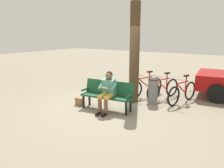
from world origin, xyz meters
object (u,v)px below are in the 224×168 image
at_px(tree_trunk, 134,54).
at_px(bicycle_silver, 163,89).
at_px(handbag, 80,101).
at_px(litter_bin, 153,91).
at_px(person_reading, 108,90).
at_px(bicycle_black, 182,93).
at_px(bicycle_green, 146,87).
at_px(bench, 108,93).

bearing_deg(tree_trunk, bicycle_silver, -129.27).
height_order(handbag, litter_bin, litter_bin).
xyz_separation_m(person_reading, bicycle_black, (-1.61, -2.03, -0.31)).
distance_m(litter_bin, bicycle_silver, 0.71).
height_order(tree_trunk, bicycle_green, tree_trunk).
height_order(litter_bin, bicycle_green, bicycle_green).
bearing_deg(bench, handbag, 4.69).
xyz_separation_m(bench, bicycle_black, (-1.72, -1.88, -0.15)).
relative_size(tree_trunk, bicycle_green, 2.05).
bearing_deg(bicycle_green, litter_bin, 62.90).
distance_m(person_reading, tree_trunk, 1.60).
xyz_separation_m(litter_bin, bicycle_black, (-0.79, -0.60, -0.06)).
bearing_deg(person_reading, bench, -63.06).
distance_m(person_reading, handbag, 1.20).
bearing_deg(bicycle_silver, litter_bin, 11.17).
distance_m(tree_trunk, litter_bin, 1.38).
xyz_separation_m(bicycle_black, bicycle_silver, (0.71, -0.10, 0.00)).
height_order(bench, bicycle_black, bicycle_black).
xyz_separation_m(bench, person_reading, (-0.10, 0.15, 0.16)).
bearing_deg(handbag, bicycle_black, -142.17).
relative_size(tree_trunk, litter_bin, 3.88).
distance_m(bench, tree_trunk, 1.60).
distance_m(handbag, bicycle_silver, 2.96).
distance_m(bicycle_black, bicycle_silver, 0.71).
bearing_deg(litter_bin, person_reading, 59.94).
relative_size(bench, litter_bin, 1.96).
xyz_separation_m(handbag, bicycle_silver, (-1.98, -2.19, 0.24)).
xyz_separation_m(person_reading, bicycle_green, (-0.27, -2.03, -0.31)).
distance_m(handbag, tree_trunk, 2.37).
bearing_deg(tree_trunk, person_reading, 81.26).
distance_m(bench, litter_bin, 1.58).
bearing_deg(person_reading, handbag, -4.47).
bearing_deg(tree_trunk, litter_bin, -165.09).
bearing_deg(bicycle_green, bench, 9.27).
bearing_deg(handbag, bench, -167.74).
relative_size(person_reading, handbag, 4.00).
relative_size(bench, tree_trunk, 0.51).
relative_size(person_reading, bicycle_green, 0.75).
xyz_separation_m(person_reading, bicycle_silver, (-0.91, -2.13, -0.31)).
xyz_separation_m(bench, handbag, (0.97, 0.21, -0.39)).
height_order(person_reading, bicycle_black, person_reading).
bearing_deg(bicycle_black, person_reading, -24.13).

